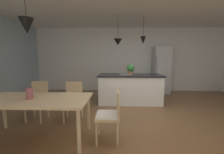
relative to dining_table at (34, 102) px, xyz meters
The scene contains 13 objects.
ground_plane 2.18m from the dining_table, 17.21° to the left, with size 10.00×8.40×0.04m, color brown.
wall_back_kitchen 4.40m from the dining_table, 62.94° to the left, with size 10.00×0.12×2.70m, color white.
dining_table is the anchor object (origin of this frame).
chair_far_left 0.93m from the dining_table, 117.57° to the left, with size 0.40×0.40×0.87m.
chair_kitchen_end 1.32m from the dining_table, ahead, with size 0.41×0.41×0.87m.
chair_far_right 0.93m from the dining_table, 62.66° to the left, with size 0.43×0.43×0.87m.
kitchen_island 2.81m from the dining_table, 49.11° to the left, with size 1.98×0.86×0.91m.
refrigerator 4.75m from the dining_table, 47.08° to the left, with size 0.65×0.67×1.88m.
pendant_over_table 1.29m from the dining_table, 132.42° to the left, with size 0.23×0.23×0.89m.
pendant_over_island_main 2.85m from the dining_table, 55.61° to the left, with size 0.26×0.26×0.88m.
pendant_over_island_aux 3.33m from the dining_table, 43.66° to the left, with size 0.17×0.17×0.85m.
potted_plant_on_island 2.84m from the dining_table, 48.80° to the left, with size 0.24×0.24×0.33m.
vase_on_dining_table 0.17m from the dining_table, 147.84° to the right, with size 0.11×0.11×0.19m.
Camera 1 is at (-0.58, -2.86, 1.41)m, focal length 22.22 mm.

